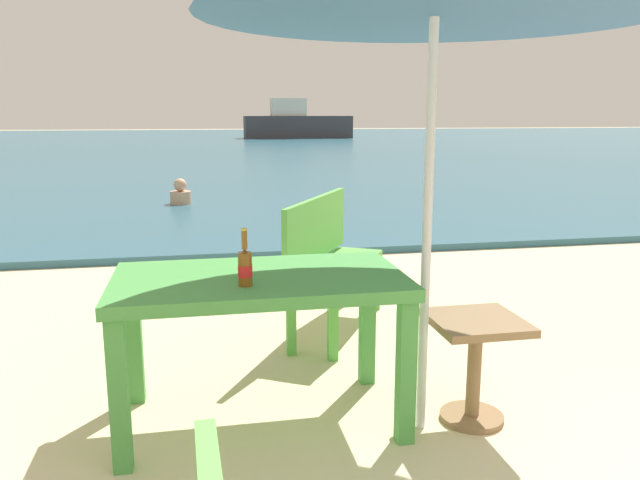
# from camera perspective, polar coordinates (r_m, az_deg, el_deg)

# --- Properties ---
(sea_water) EXTENTS (120.00, 50.00, 0.08)m
(sea_water) POSITION_cam_1_polar(r_m,az_deg,el_deg) (31.54, -8.47, 8.71)
(sea_water) COLOR #2D6075
(sea_water) RESTS_ON ground_plane
(picnic_table_green) EXTENTS (1.40, 0.80, 0.76)m
(picnic_table_green) POSITION_cam_1_polar(r_m,az_deg,el_deg) (3.07, -5.52, -5.19)
(picnic_table_green) COLOR #4C9E47
(picnic_table_green) RESTS_ON ground_plane
(beer_bottle_amber) EXTENTS (0.07, 0.07, 0.26)m
(beer_bottle_amber) POSITION_cam_1_polar(r_m,az_deg,el_deg) (2.84, -6.86, -2.34)
(beer_bottle_amber) COLOR brown
(beer_bottle_amber) RESTS_ON picnic_table_green
(side_table_wood) EXTENTS (0.44, 0.44, 0.54)m
(side_table_wood) POSITION_cam_1_polar(r_m,az_deg,el_deg) (3.25, 13.96, -10.08)
(side_table_wood) COLOR olive
(side_table_wood) RESTS_ON ground_plane
(bench_green_right) EXTENTS (0.91, 1.22, 0.95)m
(bench_green_right) POSITION_cam_1_polar(r_m,az_deg,el_deg) (4.41, 0.79, -1.42)
(bench_green_right) COLOR #60B24C
(bench_green_right) RESTS_ON ground_plane
(swimmer_person) EXTENTS (0.34, 0.34, 0.41)m
(swimmer_person) POSITION_cam_1_polar(r_m,az_deg,el_deg) (10.40, -12.62, 4.13)
(swimmer_person) COLOR tan
(swimmer_person) RESTS_ON sea_water
(boat_tanker) EXTENTS (6.23, 1.70, 2.26)m
(boat_tanker) POSITION_cam_1_polar(r_m,az_deg,el_deg) (37.09, -2.17, 10.55)
(boat_tanker) COLOR #38383F
(boat_tanker) RESTS_ON sea_water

